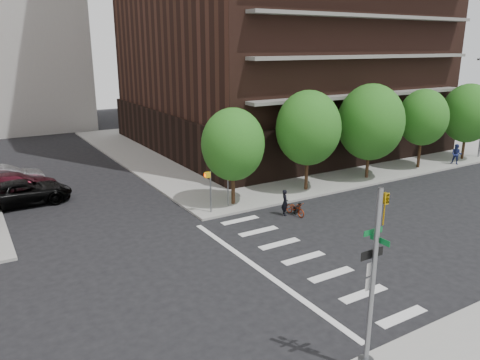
% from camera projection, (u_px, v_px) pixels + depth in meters
% --- Properties ---
extents(ground, '(120.00, 120.00, 0.00)m').
position_uv_depth(ground, '(252.00, 273.00, 21.37)').
color(ground, black).
rests_on(ground, ground).
extents(sidewalk_ne, '(39.00, 33.00, 0.15)m').
position_uv_depth(sidewalk_ne, '(294.00, 140.00, 50.86)').
color(sidewalk_ne, gray).
rests_on(sidewalk_ne, ground).
extents(crosswalk, '(3.85, 13.00, 0.01)m').
position_uv_depth(crosswalk, '(291.00, 262.00, 22.47)').
color(crosswalk, silver).
rests_on(crosswalk, ground).
extents(tree_a, '(4.00, 4.00, 5.90)m').
position_uv_depth(tree_a, '(233.00, 144.00, 29.22)').
color(tree_a, '#301E11').
rests_on(tree_a, sidewalk_ne).
extents(tree_b, '(4.50, 4.50, 6.65)m').
position_uv_depth(tree_b, '(308.00, 128.00, 32.07)').
color(tree_b, '#301E11').
rests_on(tree_b, sidewalk_ne).
extents(tree_c, '(5.00, 5.00, 6.80)m').
position_uv_depth(tree_c, '(371.00, 122.00, 35.08)').
color(tree_c, '#301E11').
rests_on(tree_c, sidewalk_ne).
extents(tree_d, '(4.00, 4.00, 6.20)m').
position_uv_depth(tree_d, '(423.00, 117.00, 38.10)').
color(tree_d, '#301E11').
rests_on(tree_d, sidewalk_ne).
extents(tree_e, '(4.50, 4.50, 6.35)m').
position_uv_depth(tree_e, '(468.00, 113.00, 41.11)').
color(tree_e, '#301E11').
rests_on(tree_e, sidewalk_ne).
extents(traffic_signal, '(0.90, 0.75, 6.00)m').
position_uv_depth(traffic_signal, '(372.00, 296.00, 14.23)').
color(traffic_signal, slate).
rests_on(traffic_signal, sidewalk_s).
extents(pedestrian_signal, '(2.18, 0.67, 2.60)m').
position_uv_depth(pedestrian_signal, '(214.00, 184.00, 28.52)').
color(pedestrian_signal, slate).
rests_on(pedestrian_signal, sidewalk_ne).
extents(parked_car_black, '(2.78, 5.88, 1.62)m').
position_uv_depth(parked_car_black, '(24.00, 193.00, 30.35)').
color(parked_car_black, black).
rests_on(parked_car_black, ground).
extents(parked_car_maroon, '(2.62, 5.67, 1.60)m').
position_uv_depth(parked_car_maroon, '(16.00, 184.00, 32.14)').
color(parked_car_maroon, '#47101C').
rests_on(parked_car_maroon, ground).
extents(parked_car_silver, '(1.92, 5.29, 1.74)m').
position_uv_depth(parked_car_silver, '(5.00, 178.00, 33.53)').
color(parked_car_silver, '#95979C').
rests_on(parked_car_silver, ground).
extents(scooter, '(0.68, 1.65, 0.85)m').
position_uv_depth(scooter, '(295.00, 209.00, 28.53)').
color(scooter, '#A02D0D').
rests_on(scooter, ground).
extents(dog_walker, '(0.69, 0.56, 1.62)m').
position_uv_depth(dog_walker, '(285.00, 202.00, 28.45)').
color(dog_walker, black).
rests_on(dog_walker, ground).
extents(dog, '(0.70, 0.41, 0.59)m').
position_uv_depth(dog, '(297.00, 208.00, 28.82)').
color(dog, black).
rests_on(dog, ground).
extents(pedestrian_far, '(1.05, 0.95, 1.76)m').
position_uv_depth(pedestrian_far, '(456.00, 154.00, 39.98)').
color(pedestrian_far, navy).
rests_on(pedestrian_far, sidewalk_ne).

